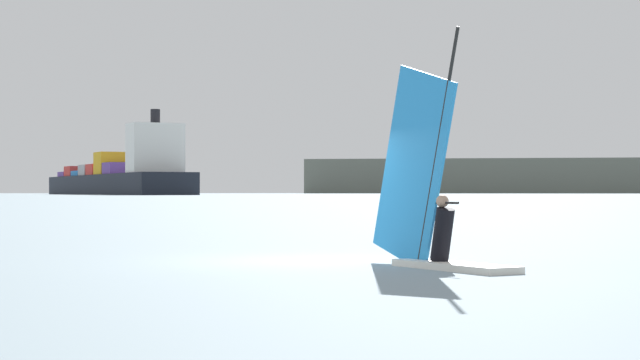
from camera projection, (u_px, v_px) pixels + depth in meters
The scene contains 3 objects.
ground_plane at pixel (312, 261), 20.61m from camera, with size 4000.00×4000.00×0.00m, color gray.
windsurfer at pixel (433, 212), 18.86m from camera, with size 3.15×2.91×4.26m.
cargo_ship at pixel (116, 178), 507.90m from camera, with size 142.18×149.61×35.93m.
Camera 1 is at (6.42, -19.60, 1.33)m, focal length 60.48 mm.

